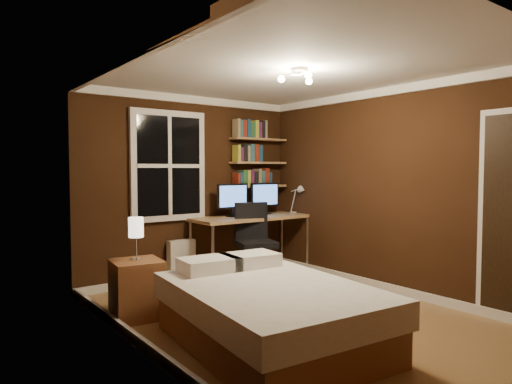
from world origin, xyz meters
TOP-DOWN VIEW (x-y plane):
  - floor at (0.00, 0.00)m, footprint 4.20×4.20m
  - wall_back at (0.00, 2.10)m, footprint 3.20×0.04m
  - wall_left at (-1.60, 0.00)m, footprint 0.04×4.20m
  - wall_right at (1.60, 0.00)m, footprint 0.04×4.20m
  - ceiling at (0.00, 0.00)m, footprint 3.20×4.20m
  - window at (-0.35, 2.06)m, footprint 1.06×0.06m
  - ceiling_fixture at (0.00, -0.10)m, footprint 0.44×0.44m
  - bookshelf_lower at (1.08, 1.98)m, footprint 0.92×0.22m
  - books_row_lower at (1.08, 1.98)m, footprint 0.60×0.16m
  - bookshelf_middle at (1.08, 1.98)m, footprint 0.92×0.22m
  - books_row_middle at (1.08, 1.98)m, footprint 0.42×0.16m
  - bookshelf_upper at (1.08, 1.98)m, footprint 0.92×0.22m
  - books_row_upper at (1.08, 1.98)m, footprint 0.54×0.16m
  - bed at (-0.66, -0.45)m, footprint 1.58×2.07m
  - nightstand at (-1.29, 0.91)m, footprint 0.53×0.53m
  - bedside_lamp at (-1.29, 0.91)m, footprint 0.15×0.15m
  - radiator at (-0.21, 2.00)m, footprint 0.37×0.13m
  - desk at (0.78, 1.75)m, footprint 1.77×0.66m
  - monitor_left at (0.52, 1.84)m, footprint 0.50×0.12m
  - monitor_right at (1.09, 1.84)m, footprint 0.50×0.12m
  - desk_lamp at (1.56, 1.65)m, footprint 0.14×0.32m
  - office_chair at (0.54, 1.35)m, footprint 0.60×0.60m

SIDE VIEW (x-z plane):
  - floor at x=0.00m, z-range 0.00..0.00m
  - radiator at x=-0.21m, z-range 0.00..0.56m
  - bed at x=-0.66m, z-range -0.05..0.61m
  - nightstand at x=-1.29m, z-range 0.00..0.59m
  - office_chair at x=0.54m, z-range -0.12..0.94m
  - desk at x=0.78m, z-range 0.36..1.20m
  - bedside_lamp at x=-1.29m, z-range 0.59..1.03m
  - desk_lamp at x=1.56m, z-range 0.84..1.28m
  - monitor_left at x=0.52m, z-range 0.84..1.30m
  - monitor_right at x=1.09m, z-range 0.84..1.30m
  - wall_back at x=0.00m, z-range 0.00..2.50m
  - wall_left at x=-1.60m, z-range 0.00..2.50m
  - wall_right at x=1.60m, z-range 0.00..2.50m
  - bookshelf_lower at x=1.08m, z-range 1.24..1.26m
  - books_row_lower at x=1.08m, z-range 1.26..1.49m
  - window at x=-0.35m, z-range 0.82..2.28m
  - bookshelf_middle at x=1.08m, z-range 1.59..1.61m
  - books_row_middle at x=1.08m, z-range 1.61..1.84m
  - bookshelf_upper at x=1.08m, z-range 1.94..1.96m
  - books_row_upper at x=1.08m, z-range 1.96..2.20m
  - ceiling_fixture at x=0.00m, z-range 2.31..2.49m
  - ceiling at x=0.00m, z-range 2.49..2.51m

